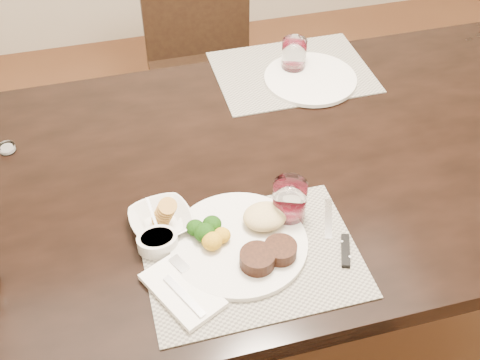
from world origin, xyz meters
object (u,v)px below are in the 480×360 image
object	(u,v)px
chair_far	(204,54)
dinner_plate	(246,240)
wine_glass_near	(289,203)
steak_knife	(341,243)
far_plate	(310,79)
cracker_bowl	(161,220)

from	to	relation	value
chair_far	dinner_plate	world-z (taller)	chair_far
wine_glass_near	chair_far	bearing A→B (deg)	88.05
steak_knife	far_plate	bearing A→B (deg)	97.35
cracker_bowl	wine_glass_near	size ratio (longest dim) A/B	1.50
cracker_bowl	wine_glass_near	world-z (taller)	wine_glass_near
steak_knife	wine_glass_near	bearing A→B (deg)	150.68
steak_knife	wine_glass_near	world-z (taller)	wine_glass_near
cracker_bowl	far_plate	xyz separation A→B (m)	(0.52, 0.46, -0.01)
chair_far	steak_knife	world-z (taller)	chair_far
chair_far	cracker_bowl	distance (m)	1.15
wine_glass_near	far_plate	world-z (taller)	wine_glass_near
wine_glass_near	far_plate	bearing A→B (deg)	65.02
far_plate	dinner_plate	bearing A→B (deg)	-122.18
wine_glass_near	cracker_bowl	bearing A→B (deg)	170.19
dinner_plate	far_plate	bearing A→B (deg)	67.41
far_plate	chair_far	bearing A→B (deg)	107.79
cracker_bowl	far_plate	world-z (taller)	cracker_bowl
chair_far	wine_glass_near	xyz separation A→B (m)	(-0.04, -1.12, 0.30)
dinner_plate	far_plate	world-z (taller)	dinner_plate
wine_glass_near	steak_knife	bearing A→B (deg)	-50.27
dinner_plate	wine_glass_near	world-z (taller)	wine_glass_near
steak_knife	chair_far	bearing A→B (deg)	113.26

